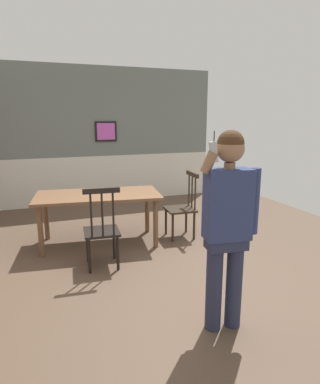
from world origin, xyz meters
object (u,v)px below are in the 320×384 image
Objects in this scene: chair_by_doorway at (182,207)px; person_figure at (228,220)px; dining_table at (98,200)px; chair_near_window at (102,230)px.

person_figure is (-0.59, -2.21, 0.52)m from chair_by_doorway.
dining_table is 1.07× the size of person_figure.
chair_by_doorway is 2.34m from person_figure.
chair_by_doorway is at bearing -97.22° from person_figure.
chair_by_doorway reaches higher than dining_table.
chair_near_window is at bearing -97.80° from dining_table.
person_figure is (0.77, -1.56, 0.51)m from chair_near_window.
person_figure reaches higher than chair_by_doorway.
chair_by_doorway is (1.36, 0.64, -0.01)m from chair_near_window.
chair_near_window is (-0.11, -0.82, -0.17)m from dining_table.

